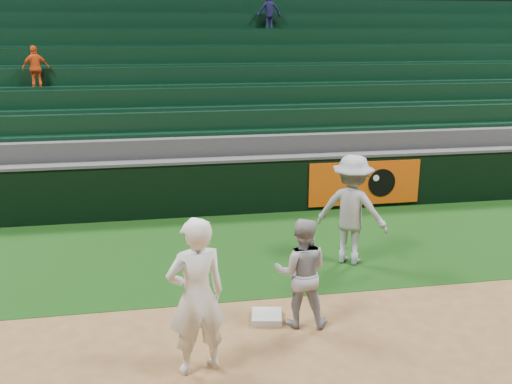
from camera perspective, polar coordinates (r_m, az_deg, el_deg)
ground at (r=8.04m, az=2.79°, el=-13.47°), size 70.00×70.00×0.00m
foul_grass at (r=10.70m, az=-0.77°, el=-5.67°), size 36.00×4.20×0.01m
first_base at (r=8.22m, az=1.07°, el=-12.36°), size 0.49×0.49×0.09m
first_baseman at (r=6.75m, az=-5.98°, el=-10.34°), size 0.80×0.62×1.93m
baserunner at (r=7.83m, az=4.58°, el=-8.02°), size 0.87×0.75×1.54m
base_coach at (r=9.93m, az=9.56°, el=-1.77°), size 1.42×1.28×1.91m
field_wall at (r=12.57m, az=-2.28°, el=0.65°), size 36.00×0.45×1.25m
stadium_seating at (r=16.03m, az=-4.30°, el=7.84°), size 36.00×5.95×5.07m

